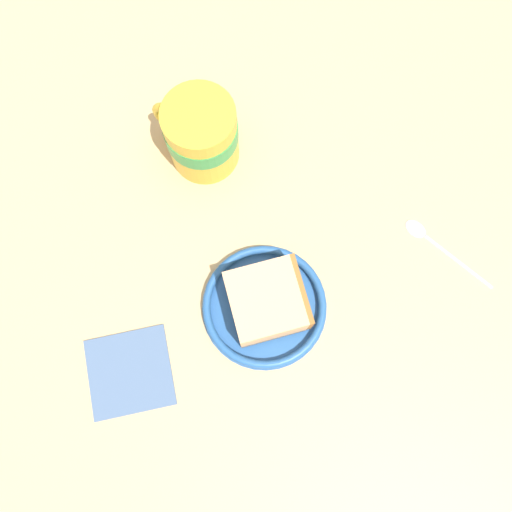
# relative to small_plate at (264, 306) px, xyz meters

# --- Properties ---
(ground_plane) EXTENTS (1.21, 1.21, 0.04)m
(ground_plane) POSITION_rel_small_plate_xyz_m (0.04, -0.06, -0.03)
(ground_plane) COLOR tan
(small_plate) EXTENTS (0.15, 0.15, 0.02)m
(small_plate) POSITION_rel_small_plate_xyz_m (0.00, 0.00, 0.00)
(small_plate) COLOR #26599E
(small_plate) RESTS_ON ground_plane
(cake_slice) EXTENTS (0.11, 0.11, 0.06)m
(cake_slice) POSITION_rel_small_plate_xyz_m (-0.00, -0.00, 0.03)
(cake_slice) COLOR #9E662D
(cake_slice) RESTS_ON small_plate
(tea_mug) EXTENTS (0.11, 0.09, 0.11)m
(tea_mug) POSITION_rel_small_plate_xyz_m (0.21, -0.06, 0.05)
(tea_mug) COLOR gold
(tea_mug) RESTS_ON ground_plane
(teaspoon) EXTENTS (0.13, 0.04, 0.01)m
(teaspoon) POSITION_rel_small_plate_xyz_m (-0.05, -0.22, -0.01)
(teaspoon) COLOR silver
(teaspoon) RESTS_ON ground_plane
(folded_napkin) EXTENTS (0.13, 0.13, 0.01)m
(folded_napkin) POSITION_rel_small_plate_xyz_m (0.03, 0.18, -0.01)
(folded_napkin) COLOR slate
(folded_napkin) RESTS_ON ground_plane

